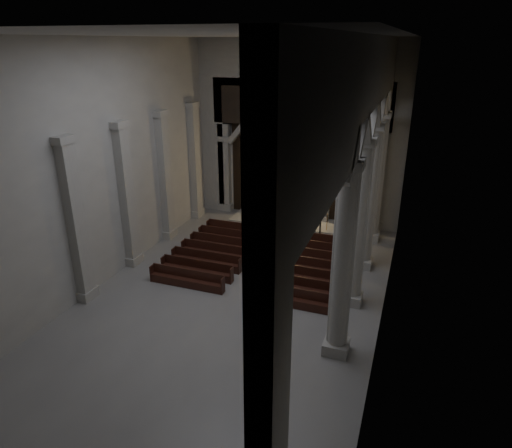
# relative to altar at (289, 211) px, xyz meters

# --- Properties ---
(room) EXTENTS (24.00, 24.10, 12.00)m
(room) POSITION_rel_altar_xyz_m (0.33, -11.03, 6.92)
(room) COLOR gray
(room) RESTS_ON ground
(sanctuary_wall) EXTENTS (14.00, 0.77, 12.00)m
(sanctuary_wall) POSITION_rel_altar_xyz_m (0.33, 0.51, 5.93)
(sanctuary_wall) COLOR #AAA79F
(sanctuary_wall) RESTS_ON ground
(right_arcade) EXTENTS (1.00, 24.00, 12.00)m
(right_arcade) POSITION_rel_altar_xyz_m (5.83, -9.70, 7.15)
(right_arcade) COLOR #AAA79F
(right_arcade) RESTS_ON ground
(left_pilasters) EXTENTS (0.60, 13.00, 8.03)m
(left_pilasters) POSITION_rel_altar_xyz_m (-6.42, -7.53, 3.23)
(left_pilasters) COLOR #AAA79F
(left_pilasters) RESTS_ON ground
(sanctuary_step) EXTENTS (8.50, 2.60, 0.15)m
(sanctuary_step) POSITION_rel_altar_xyz_m (0.33, -0.43, -0.61)
(sanctuary_step) COLOR #AAA79F
(sanctuary_step) RESTS_ON ground
(altar) EXTENTS (2.08, 0.83, 1.05)m
(altar) POSITION_rel_altar_xyz_m (0.00, 0.00, 0.00)
(altar) COLOR beige
(altar) RESTS_ON sanctuary_step
(altar_rail) EXTENTS (4.68, 0.09, 0.92)m
(altar_rail) POSITION_rel_altar_xyz_m (0.33, -1.89, -0.07)
(altar_rail) COLOR black
(altar_rail) RESTS_ON ground
(candle_stand_left) EXTENTS (0.24, 0.24, 1.40)m
(candle_stand_left) POSITION_rel_altar_xyz_m (-2.42, -1.76, -0.30)
(candle_stand_left) COLOR #A87633
(candle_stand_left) RESTS_ON ground
(candle_stand_right) EXTENTS (0.26, 0.26, 1.55)m
(candle_stand_right) POSITION_rel_altar_xyz_m (2.93, -1.31, -0.26)
(candle_stand_right) COLOR #A87633
(candle_stand_right) RESTS_ON ground
(pews) EXTENTS (9.51, 7.28, 0.92)m
(pews) POSITION_rel_altar_xyz_m (0.33, -7.39, -0.38)
(pews) COLOR black
(pews) RESTS_ON ground
(worshipper) EXTENTS (0.46, 0.31, 1.24)m
(worshipper) POSITION_rel_altar_xyz_m (2.38, -4.51, -0.06)
(worshipper) COLOR black
(worshipper) RESTS_ON ground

